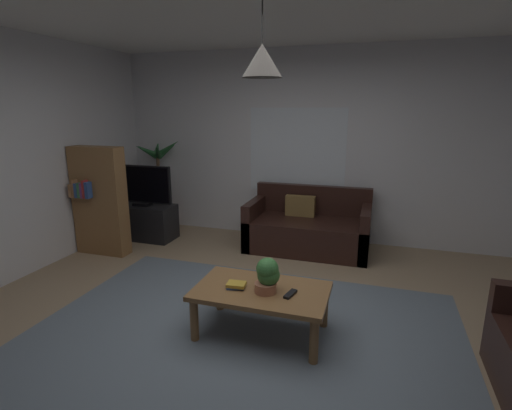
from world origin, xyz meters
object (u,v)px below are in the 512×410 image
pendant_lamp (262,60)px  tv (141,185)px  remote_on_table_0 (290,294)px  couch_under_window (308,229)px  bookshelf_corner (99,201)px  coffee_table (261,296)px  book_on_table_1 (236,284)px  potted_palm_corner (160,189)px  tv_stand (144,222)px  book_on_table_0 (236,286)px  potted_plant_on_table (268,275)px

pendant_lamp → tv: bearing=142.0°
remote_on_table_0 → tv: (-2.61, 1.88, 0.38)m
couch_under_window → bookshelf_corner: bearing=-159.5°
couch_under_window → pendant_lamp: (-0.01, -2.14, 1.92)m
coffee_table → book_on_table_1: (-0.20, -0.05, 0.09)m
remote_on_table_0 → potted_palm_corner: (-2.64, 2.43, 0.22)m
tv_stand → pendant_lamp: 3.58m
book_on_table_0 → coffee_table: bearing=10.8°
bookshelf_corner → pendant_lamp: pendant_lamp is taller
remote_on_table_0 → bookshelf_corner: size_ratio=0.11×
remote_on_table_0 → tv: size_ratio=0.17×
book_on_table_0 → book_on_table_1: size_ratio=0.95×
book_on_table_0 → potted_plant_on_table: 0.31m
potted_plant_on_table → tv_stand: bearing=141.9°
couch_under_window → potted_palm_corner: potted_palm_corner is taller
couch_under_window → bookshelf_corner: bookshelf_corner is taller
tv_stand → tv: size_ratio=0.95×
book_on_table_1 → potted_palm_corner: size_ratio=0.11×
book_on_table_0 → potted_palm_corner: potted_palm_corner is taller
bookshelf_corner → tv_stand: bearing=74.8°
remote_on_table_0 → tv_stand: bearing=157.0°
tv_stand → book_on_table_1: bearing=-41.6°
book_on_table_1 → couch_under_window: bearing=84.5°
remote_on_table_0 → tv_stand: (-2.61, 1.90, -0.17)m
coffee_table → tv: size_ratio=1.17×
couch_under_window → potted_plant_on_table: size_ratio=5.53×
remote_on_table_0 → tv_stand: 3.24m
coffee_table → couch_under_window: bearing=89.8°
coffee_table → book_on_table_0: bearing=-169.2°
remote_on_table_0 → potted_palm_corner: bearing=150.6°
book_on_table_1 → bookshelf_corner: size_ratio=0.11×
tv → pendant_lamp: (2.36, -1.84, 1.39)m
couch_under_window → tv_stand: size_ratio=1.78×
couch_under_window → pendant_lamp: 2.87m
bookshelf_corner → pendant_lamp: 3.17m
potted_palm_corner → bookshelf_corner: 1.21m
bookshelf_corner → potted_palm_corner: bearing=82.8°
coffee_table → tv_stand: 3.01m
coffee_table → tv_stand: size_ratio=1.22×
book_on_table_1 → potted_palm_corner: bearing=131.9°
couch_under_window → pendant_lamp: pendant_lamp is taller
bookshelf_corner → pendant_lamp: bearing=-25.0°
book_on_table_1 → remote_on_table_0: (0.46, 0.01, -0.02)m
tv → bookshelf_corner: (-0.19, -0.66, -0.09)m
tv_stand → pendant_lamp: bearing=-38.4°
couch_under_window → bookshelf_corner: size_ratio=1.14×
book_on_table_1 → bookshelf_corner: bearing=152.2°
couch_under_window → tv: size_ratio=1.69×
remote_on_table_0 → book_on_table_0: bearing=-166.6°
pendant_lamp → bookshelf_corner: bearing=155.0°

